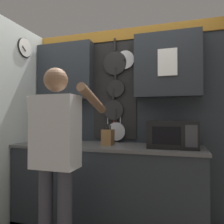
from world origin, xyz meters
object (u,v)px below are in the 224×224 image
at_px(person, 56,147).
at_px(knife_block, 108,137).
at_px(utensil_crock, 44,136).
at_px(microwave, 173,134).

bearing_deg(person, knife_block, 70.08).
bearing_deg(utensil_crock, person, -49.39).
distance_m(utensil_crock, person, 0.88).
xyz_separation_m(microwave, knife_block, (-0.69, 0.00, -0.05)).
relative_size(microwave, utensil_crock, 1.40).
distance_m(knife_block, utensil_crock, 0.81).
distance_m(microwave, knife_block, 0.69).
relative_size(microwave, knife_block, 1.93).
xyz_separation_m(knife_block, utensil_crock, (-0.81, 0.00, -0.01)).
xyz_separation_m(microwave, person, (-0.93, -0.66, -0.08)).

